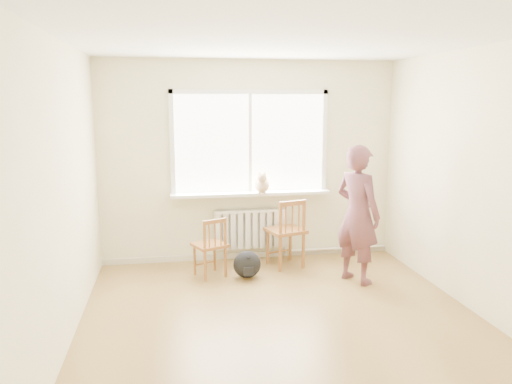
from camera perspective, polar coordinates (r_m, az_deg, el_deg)
name	(u,v)px	position (r m, az deg, el deg)	size (l,w,h in m)	color
floor	(287,328)	(5.00, 3.55, -15.25)	(4.50, 4.50, 0.00)	olive
ceiling	(290,38)	(4.54, 3.95, 17.17)	(4.50, 4.50, 0.00)	white
back_wall	(250,162)	(6.76, -0.74, 3.49)	(4.00, 0.01, 2.70)	beige
window	(250,139)	(6.71, -0.71, 6.11)	(2.12, 0.05, 1.42)	white
windowsill	(251,194)	(6.72, -0.58, -0.18)	(2.15, 0.22, 0.04)	white
radiator	(251,228)	(6.85, -0.60, -4.19)	(1.00, 0.12, 0.55)	white
heating_pipe	(337,248)	(7.27, 9.20, -6.39)	(0.04, 0.04, 1.40)	silver
baseboard	(250,255)	(7.03, -0.69, -7.19)	(4.00, 0.03, 0.08)	beige
chair_left	(211,247)	(6.21, -5.13, -6.30)	(0.48, 0.47, 0.76)	#9C5C2D
chair_right	(287,233)	(6.54, 3.61, -4.71)	(0.55, 0.54, 0.91)	#9C5C2D
person	(358,214)	(6.06, 11.54, -2.52)	(0.61, 0.40, 1.66)	#AE3A3F
cat	(262,184)	(6.63, 0.67, 0.95)	(0.24, 0.46, 0.31)	beige
backpack	(247,264)	(6.22, -1.03, -8.27)	(0.34, 0.26, 0.34)	black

